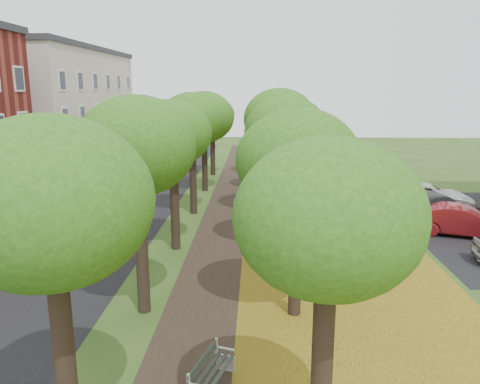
# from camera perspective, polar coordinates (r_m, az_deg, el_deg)

# --- Properties ---
(street_asphalt) EXTENTS (8.00, 70.00, 0.01)m
(street_asphalt) POSITION_cam_1_polar(r_m,az_deg,el_deg) (25.39, -18.53, -4.11)
(street_asphalt) COLOR black
(street_asphalt) RESTS_ON ground
(footpath) EXTENTS (3.20, 70.00, 0.01)m
(footpath) POSITION_cam_1_polar(r_m,az_deg,el_deg) (23.83, -1.34, -4.52)
(footpath) COLOR black
(footpath) RESTS_ON ground
(leaf_verge) EXTENTS (7.50, 70.00, 0.01)m
(leaf_verge) POSITION_cam_1_polar(r_m,az_deg,el_deg) (24.07, 10.67, -4.57)
(leaf_verge) COLOR olive
(leaf_verge) RESTS_ON ground
(tree_row_west) EXTENTS (3.68, 33.68, 6.58)m
(tree_row_west) POSITION_cam_1_polar(r_m,az_deg,el_deg) (23.10, -6.90, 7.42)
(tree_row_west) COLOR black
(tree_row_west) RESTS_ON ground
(tree_row_east) EXTENTS (3.68, 33.68, 6.58)m
(tree_row_east) POSITION_cam_1_polar(r_m,az_deg,el_deg) (22.86, 5.17, 7.41)
(tree_row_east) COLOR black
(tree_row_east) RESTS_ON ground
(building_cream) EXTENTS (10.30, 20.30, 10.40)m
(building_cream) POSITION_cam_1_polar(r_m,az_deg,el_deg) (44.72, -22.53, 9.36)
(building_cream) COLOR beige
(building_cream) RESTS_ON ground
(bench) EXTENTS (1.02, 1.83, 0.83)m
(bench) POSITION_cam_1_polar(r_m,az_deg,el_deg) (11.89, -3.56, -21.11)
(bench) COLOR #29332A
(bench) RESTS_ON ground
(car_red) EXTENTS (4.72, 2.86, 1.47)m
(car_red) POSITION_cam_1_polar(r_m,az_deg,el_deg) (25.05, 25.42, -3.18)
(car_red) COLOR maroon
(car_red) RESTS_ON ground
(car_grey) EXTENTS (5.71, 4.09, 1.53)m
(car_grey) POSITION_cam_1_polar(r_m,az_deg,el_deg) (27.11, 22.80, -1.73)
(car_grey) COLOR #343539
(car_grey) RESTS_ON ground
(car_white) EXTENTS (5.68, 3.59, 1.46)m
(car_white) POSITION_cam_1_polar(r_m,az_deg,el_deg) (29.94, 21.83, -0.43)
(car_white) COLOR silver
(car_white) RESTS_ON ground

